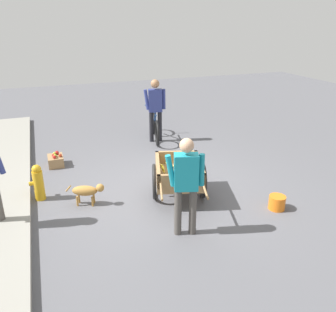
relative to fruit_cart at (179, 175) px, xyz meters
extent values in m
plane|color=#56565B|center=(0.32, 0.22, -0.44)|extent=(24.00, 24.00, 0.00)
cube|color=#937047|center=(0.01, 0.00, -0.04)|extent=(1.29, 1.09, 0.10)
cube|color=#937047|center=(0.50, -0.16, 0.13)|extent=(0.29, 0.78, 0.24)
cube|color=#937047|center=(-0.49, 0.15, 0.13)|extent=(0.29, 0.78, 0.24)
cube|color=#937047|center=(0.12, 0.35, 0.13)|extent=(1.07, 0.38, 0.24)
cube|color=#937047|center=(-0.10, -0.36, 0.13)|extent=(1.07, 0.38, 0.24)
torus|color=black|center=(0.14, 0.42, -0.12)|extent=(0.63, 0.25, 0.64)
torus|color=black|center=(-0.12, -0.42, -0.12)|extent=(0.63, 0.25, 0.64)
cylinder|color=#9E9EA8|center=(0.01, 0.00, -0.12)|extent=(0.30, 0.85, 0.04)
cylinder|color=#937047|center=(-0.68, 0.57, 0.11)|extent=(0.54, 0.20, 0.04)
cylinder|color=#937047|center=(-0.88, -0.08, 0.11)|extent=(0.54, 0.20, 0.04)
cylinder|color=#9E9EA8|center=(0.46, -0.14, -0.26)|extent=(0.04, 0.04, 0.35)
ellipsoid|color=gold|center=(0.09, 0.15, 0.17)|extent=(0.18, 0.06, 0.14)
ellipsoid|color=gold|center=(0.10, 0.15, 0.18)|extent=(0.19, 0.11, 0.09)
ellipsoid|color=gold|center=(0.11, 0.16, 0.19)|extent=(0.18, 0.06, 0.05)
ellipsoid|color=gold|center=(0.12, 0.16, 0.20)|extent=(0.19, 0.07, 0.09)
ellipsoid|color=gold|center=(0.14, 0.16, 0.21)|extent=(0.18, 0.12, 0.13)
ellipsoid|color=gold|center=(-0.32, 0.14, 0.11)|extent=(0.17, 0.09, 0.15)
ellipsoid|color=gold|center=(-0.30, 0.14, 0.12)|extent=(0.18, 0.14, 0.09)
ellipsoid|color=gold|center=(-0.29, 0.14, 0.13)|extent=(0.18, 0.06, 0.05)
ellipsoid|color=gold|center=(-0.28, 0.14, 0.14)|extent=(0.17, 0.15, 0.11)
ellipsoid|color=gold|center=(-0.26, 0.14, 0.15)|extent=(0.17, 0.12, 0.15)
ellipsoid|color=gold|center=(-0.23, 0.09, 0.12)|extent=(0.18, 0.11, 0.13)
ellipsoid|color=gold|center=(-0.22, 0.09, 0.13)|extent=(0.19, 0.10, 0.09)
ellipsoid|color=gold|center=(-0.21, 0.09, 0.14)|extent=(0.18, 0.15, 0.05)
ellipsoid|color=gold|center=(-0.20, 0.10, 0.15)|extent=(0.19, 0.05, 0.09)
ellipsoid|color=gold|center=(-0.19, 0.10, 0.16)|extent=(0.19, 0.10, 0.12)
ellipsoid|color=gold|center=(0.09, -0.25, 0.06)|extent=(0.18, 0.06, 0.13)
ellipsoid|color=gold|center=(0.10, -0.24, 0.07)|extent=(0.19, 0.06, 0.09)
ellipsoid|color=gold|center=(0.11, -0.24, 0.08)|extent=(0.19, 0.12, 0.05)
ellipsoid|color=gold|center=(0.13, -0.24, 0.09)|extent=(0.19, 0.06, 0.11)
ellipsoid|color=gold|center=(0.14, -0.23, 0.10)|extent=(0.18, 0.11, 0.14)
ellipsoid|color=gold|center=(0.07, 0.04, 0.10)|extent=(0.17, 0.13, 0.14)
ellipsoid|color=gold|center=(0.09, 0.04, 0.11)|extent=(0.18, 0.07, 0.04)
ellipsoid|color=gold|center=(0.11, 0.04, 0.12)|extent=(0.18, 0.12, 0.13)
ellipsoid|color=gold|center=(0.00, -0.13, 0.08)|extent=(0.18, 0.06, 0.15)
ellipsoid|color=gold|center=(0.02, -0.13, 0.09)|extent=(0.18, 0.13, 0.09)
ellipsoid|color=gold|center=(0.04, -0.13, 0.10)|extent=(0.18, 0.14, 0.09)
ellipsoid|color=gold|center=(0.05, -0.13, 0.11)|extent=(0.19, 0.07, 0.13)
ellipsoid|color=gold|center=(0.31, 0.03, 0.08)|extent=(0.18, 0.10, 0.15)
ellipsoid|color=gold|center=(0.33, 0.04, 0.09)|extent=(0.18, 0.14, 0.09)
ellipsoid|color=gold|center=(0.34, 0.04, 0.10)|extent=(0.18, 0.15, 0.05)
ellipsoid|color=gold|center=(0.35, 0.04, 0.11)|extent=(0.19, 0.05, 0.10)
ellipsoid|color=gold|center=(0.36, 0.04, 0.12)|extent=(0.17, 0.14, 0.12)
ellipsoid|color=gold|center=(0.05, 0.27, 0.15)|extent=(0.18, 0.06, 0.14)
ellipsoid|color=gold|center=(0.07, 0.28, 0.16)|extent=(0.18, 0.05, 0.07)
ellipsoid|color=gold|center=(0.09, 0.28, 0.17)|extent=(0.18, 0.12, 0.09)
ellipsoid|color=gold|center=(0.10, 0.28, 0.18)|extent=(0.17, 0.13, 0.15)
ellipsoid|color=gold|center=(-0.35, -0.17, 0.07)|extent=(0.18, 0.13, 0.13)
ellipsoid|color=gold|center=(-0.34, -0.16, 0.08)|extent=(0.17, 0.15, 0.08)
ellipsoid|color=gold|center=(-0.32, -0.16, 0.09)|extent=(0.17, 0.15, 0.08)
ellipsoid|color=gold|center=(-0.31, -0.16, 0.10)|extent=(0.19, 0.10, 0.13)
ellipsoid|color=gold|center=(-0.29, 0.07, 0.19)|extent=(0.17, 0.14, 0.14)
ellipsoid|color=gold|center=(-0.28, 0.07, 0.20)|extent=(0.19, 0.10, 0.10)
ellipsoid|color=gold|center=(-0.26, 0.07, 0.21)|extent=(0.18, 0.06, 0.05)
ellipsoid|color=gold|center=(-0.25, 0.08, 0.22)|extent=(0.19, 0.10, 0.11)
ellipsoid|color=gold|center=(-0.24, 0.08, 0.23)|extent=(0.18, 0.11, 0.15)
ellipsoid|color=gold|center=(0.00, 0.01, 0.15)|extent=(0.19, 0.08, 0.13)
ellipsoid|color=gold|center=(0.02, 0.01, 0.16)|extent=(0.19, 0.12, 0.05)
ellipsoid|color=gold|center=(0.04, 0.01, 0.17)|extent=(0.18, 0.11, 0.15)
ellipsoid|color=gold|center=(0.16, -0.09, 0.15)|extent=(0.18, 0.06, 0.15)
ellipsoid|color=gold|center=(0.19, -0.09, 0.16)|extent=(0.19, 0.10, 0.05)
ellipsoid|color=gold|center=(0.21, -0.10, 0.17)|extent=(0.18, 0.06, 0.14)
cylinder|color=#4C4742|center=(-1.06, 0.44, -0.06)|extent=(0.11, 0.11, 0.75)
cylinder|color=#4C4742|center=(-1.12, 0.23, -0.06)|extent=(0.11, 0.11, 0.75)
cube|color=teal|center=(-1.09, 0.34, 0.58)|extent=(0.29, 0.38, 0.53)
sphere|color=tan|center=(-1.09, 0.34, 0.98)|extent=(0.20, 0.20, 0.20)
cylinder|color=teal|center=(-1.03, 0.55, 0.61)|extent=(0.08, 0.17, 0.49)
cylinder|color=teal|center=(-1.16, 0.13, 0.61)|extent=(0.08, 0.09, 0.48)
torus|color=black|center=(3.69, -0.74, -0.11)|extent=(0.66, 0.21, 0.66)
torus|color=black|center=(2.71, -0.52, -0.11)|extent=(0.66, 0.21, 0.66)
cylinder|color=#234C93|center=(3.20, -0.63, 0.29)|extent=(0.59, 0.17, 0.04)
cylinder|color=#234C93|center=(3.08, -0.60, 0.12)|extent=(0.11, 0.06, 0.45)
cylinder|color=#234C93|center=(3.37, -0.67, 0.07)|extent=(0.53, 0.15, 0.43)
ellipsoid|color=black|center=(3.06, -0.60, 0.38)|extent=(0.20, 0.08, 0.06)
cylinder|color=#234C93|center=(3.64, -0.73, 0.39)|extent=(0.13, 0.45, 0.03)
cylinder|color=black|center=(3.08, -0.49, -0.04)|extent=(0.11, 0.11, 0.80)
cylinder|color=black|center=(3.03, -0.70, -0.04)|extent=(0.11, 0.11, 0.80)
cube|color=navy|center=(3.05, -0.60, 0.65)|extent=(0.27, 0.38, 0.57)
sphere|color=#9E704C|center=(3.05, -0.60, 1.07)|extent=(0.22, 0.22, 0.22)
cylinder|color=navy|center=(3.10, -0.38, 0.68)|extent=(0.08, 0.15, 0.52)
cylinder|color=navy|center=(3.00, -0.81, 0.68)|extent=(0.08, 0.08, 0.51)
ellipsoid|color=#AD7A38|center=(0.31, 1.62, -0.17)|extent=(0.33, 0.48, 0.18)
sphere|color=#AD7A38|center=(0.21, 1.37, -0.11)|extent=(0.14, 0.14, 0.14)
cylinder|color=#AD7A38|center=(0.42, 1.88, -0.13)|extent=(0.06, 0.11, 0.12)
cylinder|color=#AD7A38|center=(0.31, 1.48, -0.35)|extent=(0.04, 0.04, 0.18)
cylinder|color=#AD7A38|center=(0.21, 1.52, -0.35)|extent=(0.04, 0.04, 0.18)
cylinder|color=#AD7A38|center=(0.41, 1.72, -0.35)|extent=(0.04, 0.04, 0.18)
cylinder|color=#AD7A38|center=(0.31, 1.76, -0.35)|extent=(0.04, 0.04, 0.18)
cylinder|color=gold|center=(0.80, 2.36, -0.16)|extent=(0.18, 0.18, 0.55)
sphere|color=gold|center=(0.80, 2.36, 0.15)|extent=(0.16, 0.16, 0.16)
cylinder|color=gold|center=(0.91, 2.36, -0.11)|extent=(0.10, 0.07, 0.07)
cylinder|color=gold|center=(0.80, 2.47, -0.11)|extent=(0.07, 0.10, 0.07)
cylinder|color=orange|center=(-0.98, -1.41, -0.32)|extent=(0.28, 0.28, 0.24)
cube|color=#99754C|center=(2.28, 1.99, -0.33)|extent=(0.44, 0.32, 0.22)
sphere|color=red|center=(2.14, 2.01, -0.18)|extent=(0.08, 0.08, 0.08)
sphere|color=red|center=(2.25, 2.02, -0.18)|extent=(0.08, 0.08, 0.08)
sphere|color=red|center=(2.38, 1.94, -0.18)|extent=(0.09, 0.09, 0.09)
sphere|color=#B23319|center=(2.20, 1.89, -0.18)|extent=(0.07, 0.07, 0.07)
sphere|color=#99BF33|center=(2.36, 2.00, -0.18)|extent=(0.07, 0.07, 0.07)
sphere|color=#99BF33|center=(2.38, 1.95, -0.18)|extent=(0.08, 0.08, 0.08)
sphere|color=#99BF33|center=(2.22, 1.99, -0.18)|extent=(0.07, 0.07, 0.07)
camera|label=1|loc=(-5.13, 2.12, 2.60)|focal=36.80mm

